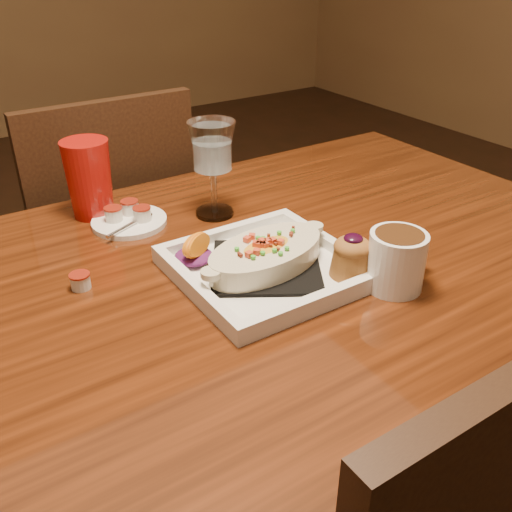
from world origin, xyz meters
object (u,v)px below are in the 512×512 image
chair_far (108,251)px  red_tumbler (89,179)px  table (229,326)px  saucer (129,219)px  plate (273,260)px  goblet (212,152)px  coffee_mug (398,258)px

chair_far → red_tumbler: bearing=70.1°
table → saucer: saucer is taller
table → saucer: size_ratio=10.44×
chair_far → plate: (0.07, -0.66, 0.27)m
table → goblet: bearing=65.4°
coffee_mug → goblet: 0.41m
goblet → chair_far: bearing=104.0°
plate → chair_far: bearing=95.9°
red_tumbler → table: bearing=-74.2°
plate → red_tumbler: red_tumbler is taller
coffee_mug → saucer: coffee_mug is taller
plate → goblet: (0.03, 0.25, 0.10)m
plate → red_tumbler: (-0.17, 0.39, 0.05)m
table → plate: bearing=-25.7°
table → goblet: goblet is taller
coffee_mug → red_tumbler: bearing=110.5°
goblet → red_tumbler: goblet is taller
plate → red_tumbler: size_ratio=1.85×
chair_far → plate: chair_far is taller
coffee_mug → saucer: bearing=111.0°
saucer → chair_far: bearing=80.7°
table → goblet: size_ratio=7.95×
goblet → red_tumbler: size_ratio=1.24×
saucer → red_tumbler: bearing=117.9°
table → red_tumbler: 0.41m
goblet → saucer: bearing=161.8°
red_tumbler → plate: bearing=-66.5°
plate → red_tumbler: bearing=113.6°
red_tumbler → saucer: bearing=-62.1°
chair_far → saucer: bearing=80.7°
coffee_mug → goblet: bearing=95.3°
table → plate: (0.07, -0.03, 0.12)m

